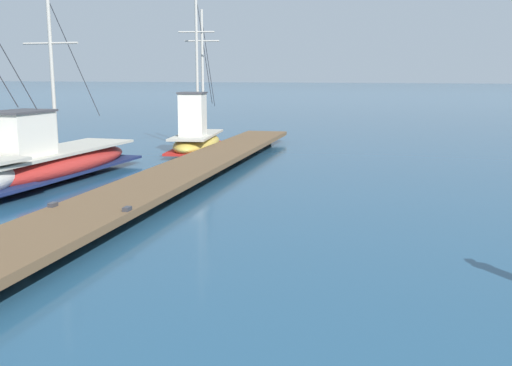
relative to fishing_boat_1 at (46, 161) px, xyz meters
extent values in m
cube|color=brown|center=(3.95, 0.27, -0.21)|extent=(3.57, 23.35, 0.16)
cylinder|color=brown|center=(4.48, -6.69, -0.43)|extent=(0.36, 0.36, 0.29)
cylinder|color=brown|center=(4.12, -2.05, -0.43)|extent=(0.36, 0.36, 0.29)
cylinder|color=brown|center=(3.77, 2.59, -0.43)|extent=(0.36, 0.36, 0.29)
cylinder|color=brown|center=(3.41, 7.23, -0.43)|extent=(0.36, 0.36, 0.29)
cylinder|color=brown|center=(3.06, 11.88, -0.43)|extent=(0.36, 0.36, 0.29)
cube|color=#333338|center=(3.50, -4.43, -0.09)|extent=(0.13, 0.21, 0.08)
cube|color=#333338|center=(5.10, -4.31, -0.09)|extent=(0.13, 0.21, 0.08)
cylinder|color=#333338|center=(0.23, -1.78, 3.20)|extent=(0.12, 2.61, 3.72)
ellipsoid|color=#AD2823|center=(0.00, 0.14, -0.15)|extent=(2.14, 7.61, 0.86)
cube|color=#B2AD9E|center=(0.00, 0.14, 0.24)|extent=(1.89, 6.85, 0.08)
cube|color=#19234C|center=(0.00, 0.14, -0.34)|extent=(2.16, 7.46, 0.08)
cube|color=silver|center=(0.02, -0.99, 0.86)|extent=(1.11, 1.64, 1.17)
cube|color=#3D3D42|center=(0.02, -0.99, 1.48)|extent=(1.20, 1.77, 0.06)
cylinder|color=#B2ADA3|center=(-0.01, 0.52, 2.57)|extent=(0.11, 0.11, 4.58)
cylinder|color=#B2ADA3|center=(-0.01, 0.52, 3.33)|extent=(1.80, 0.09, 0.06)
cylinder|color=#333338|center=(-0.03, 1.76, 2.80)|extent=(0.07, 2.38, 3.39)
ellipsoid|color=gold|center=(1.68, 6.94, -0.20)|extent=(2.39, 4.72, 0.75)
cube|color=#B2AD9E|center=(1.68, 6.94, 0.13)|extent=(2.12, 4.24, 0.08)
cube|color=#B21E19|center=(1.68, 6.94, -0.37)|extent=(2.38, 4.63, 0.08)
cube|color=silver|center=(1.81, 6.28, 0.96)|extent=(1.06, 1.12, 1.57)
cube|color=#3D3D42|center=(1.81, 6.28, 1.77)|extent=(1.14, 1.21, 0.06)
cylinder|color=#B2ADA3|center=(1.64, 7.16, 2.98)|extent=(0.11, 0.11, 5.61)
cylinder|color=#B2ADA3|center=(1.64, 7.16, 4.04)|extent=(1.38, 0.33, 0.06)
cylinder|color=#333338|center=(1.35, 8.65, 3.26)|extent=(0.58, 2.86, 4.15)
cylinder|color=#B2ADA3|center=(1.44, 8.16, 2.57)|extent=(0.11, 0.11, 4.79)
cylinder|color=#B2ADA3|center=(1.44, 8.16, 3.75)|extent=(1.38, 0.33, 0.06)
cylinder|color=#333338|center=(1.20, 9.43, 2.81)|extent=(0.50, 2.45, 3.55)
camera|label=1|loc=(10.84, -14.06, 2.47)|focal=41.28mm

